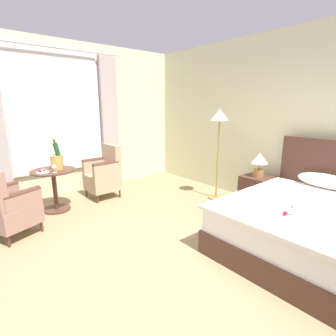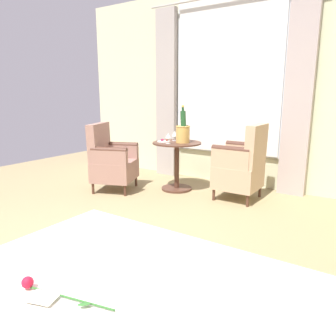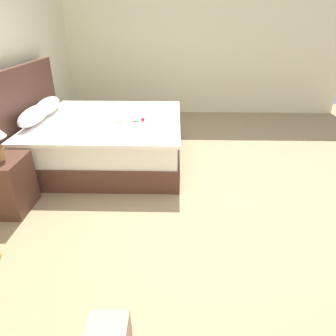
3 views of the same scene
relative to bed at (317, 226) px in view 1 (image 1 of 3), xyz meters
name	(u,v)px [view 1 (image 1 of 3)]	position (x,y,z in m)	size (l,w,h in m)	color
ground_plane	(169,269)	(-0.88, -1.56, -0.34)	(8.05, 8.05, 0.00)	#94825B
wall_headboard_side	(297,123)	(-0.88, 1.14, 1.12)	(6.67, 0.12, 2.91)	beige
wall_window_side	(56,120)	(-4.19, -1.56, 1.12)	(0.27, 5.41, 2.91)	beige
bed	(317,226)	(0.00, 0.00, 0.00)	(1.91, 2.06, 1.26)	#4D2E23
nightstand	(257,192)	(-1.22, 0.70, -0.05)	(0.49, 0.46, 0.57)	#4D2E23
bedside_lamp	(259,161)	(-1.22, 0.70, 0.48)	(0.27, 0.27, 0.40)	#A27140
floor_lamp_brass	(219,125)	(-1.98, 0.55, 1.04)	(0.32, 0.32, 1.67)	olive
side_table_round	(55,186)	(-3.35, -1.95, 0.08)	(0.69, 0.69, 0.70)	#4D2E23
champagne_bucket	(57,160)	(-3.37, -1.87, 0.51)	(0.21, 0.21, 0.52)	tan
wine_glass_near_bucket	(42,164)	(-3.47, -2.07, 0.46)	(0.08, 0.08, 0.14)	white
wine_glass_near_edge	(54,166)	(-3.17, -1.98, 0.46)	(0.08, 0.08, 0.14)	white
snack_plate	(43,172)	(-3.28, -2.13, 0.37)	(0.19, 0.19, 0.04)	white
armchair_by_window	(104,174)	(-3.44, -1.01, 0.12)	(0.55, 0.56, 1.00)	#4D2E23
armchair_facing_bed	(7,206)	(-2.82, -2.73, 0.09)	(0.75, 0.74, 0.96)	#4D2E23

